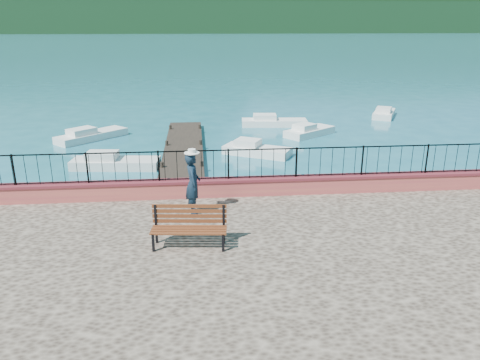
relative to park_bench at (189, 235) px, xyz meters
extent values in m
plane|color=#19596B|center=(1.54, -0.16, -1.51)|extent=(2000.00, 2000.00, 0.00)
cube|color=#BA5543|center=(1.54, 3.54, -0.02)|extent=(28.00, 0.46, 0.58)
cube|color=black|center=(1.54, 3.54, 0.74)|extent=(27.00, 0.05, 0.95)
cube|color=#2D231C|center=(-0.46, 11.84, -1.36)|extent=(2.00, 16.00, 0.30)
cube|color=black|center=(1.54, 299.84, 7.49)|extent=(900.00, 60.00, 18.00)
cube|color=black|center=(1.54, 359.84, 20.49)|extent=(900.00, 120.00, 44.00)
ellipsoid|color=#142D23|center=(221.54, 559.84, -1.51)|extent=(448.00, 384.00, 180.00)
cube|color=black|center=(0.00, -0.04, -0.08)|extent=(1.92, 0.75, 0.47)
cube|color=brown|center=(0.02, 0.24, 0.45)|extent=(1.88, 0.26, 0.57)
imported|color=black|center=(0.11, 2.19, 0.60)|extent=(0.47, 0.69, 1.83)
cylinder|color=white|center=(0.11, 2.19, 1.58)|extent=(0.44, 0.44, 0.12)
cube|color=silver|center=(-3.61, 10.94, -1.11)|extent=(4.19, 1.71, 0.80)
cube|color=silver|center=(3.35, 12.58, -1.11)|extent=(3.67, 2.80, 0.80)
cube|color=silver|center=(7.10, 16.66, -1.11)|extent=(3.47, 3.07, 0.80)
cube|color=silver|center=(-5.89, 16.83, -1.11)|extent=(3.92, 3.92, 0.80)
cube|color=silver|center=(5.41, 19.60, -1.11)|extent=(4.37, 1.66, 0.80)
cube|color=silver|center=(13.87, 21.91, -1.11)|extent=(2.66, 3.47, 0.80)
camera|label=1|loc=(0.27, -10.71, 5.06)|focal=35.00mm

